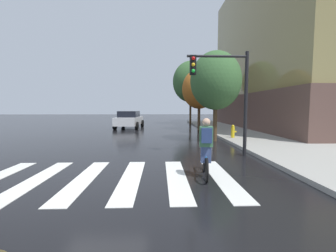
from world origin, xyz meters
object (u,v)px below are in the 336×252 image
Objects in this scene: sedan_mid at (129,119)px; street_tree_near at (216,81)px; street_tree_far at (191,82)px; cyclist at (206,148)px; street_tree_mid at (199,89)px; fire_hydrant at (233,131)px; traffic_light_near at (226,85)px.

street_tree_near is (6.18, -8.55, 2.68)m from sedan_mid.
street_tree_far reaches higher than sedan_mid.
street_tree_mid is at bearing 80.88° from cyclist.
street_tree_mid is at bearing -91.32° from street_tree_far.
cyclist is 0.32× the size of street_tree_mid.
street_tree_mid is 6.78m from street_tree_far.
street_tree_near is (1.95, 6.85, 2.68)m from cyclist.
traffic_light_near is at bearing -112.11° from fire_hydrant.
sedan_mid is 11.00m from fire_hydrant.
fire_hydrant is at bearing 67.89° from traffic_light_near.
cyclist is 2.18× the size of fire_hydrant.
street_tree_near is (0.60, 4.06, 0.67)m from traffic_light_near.
sedan_mid is 0.67× the size of street_tree_far.
street_tree_near is at bearing 74.08° from cyclist.
street_tree_far reaches higher than cyclist.
fire_hydrant is 6.87m from street_tree_mid.
cyclist is at bearing -99.12° from street_tree_mid.
street_tree_far is (0.34, 13.12, 1.43)m from street_tree_near.
street_tree_far is (2.29, 19.97, 4.12)m from cyclist.
fire_hydrant is at bearing 18.33° from street_tree_near.
fire_hydrant is 0.11× the size of street_tree_far.
street_tree_far is at bearing 86.87° from traffic_light_near.
street_tree_near is at bearing 81.60° from traffic_light_near.
traffic_light_near reaches higher than fire_hydrant.
sedan_mid is at bearing 125.84° from street_tree_near.
sedan_mid is 0.94× the size of street_tree_near.
fire_hydrant is (3.17, 7.25, -0.31)m from cyclist.
street_tree_far is at bearing 93.93° from fire_hydrant.
street_tree_mid is (-1.03, 6.08, 3.04)m from fire_hydrant.
cyclist is 0.41× the size of traffic_light_near.
cyclist reaches higher than sedan_mid.
street_tree_near is 0.99× the size of street_tree_mid.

